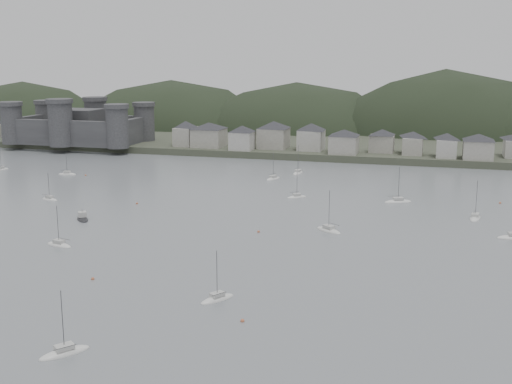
% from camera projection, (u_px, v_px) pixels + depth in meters
% --- Properties ---
extents(ground, '(900.00, 900.00, 0.00)m').
position_uv_depth(ground, '(140.00, 307.00, 115.45)').
color(ground, slate).
rests_on(ground, ground).
extents(far_shore_land, '(900.00, 250.00, 3.00)m').
position_uv_depth(far_shore_land, '(356.00, 128.00, 392.59)').
color(far_shore_land, '#383D2D').
rests_on(far_shore_land, ground).
extents(forested_ridge, '(851.55, 103.94, 102.57)m').
position_uv_depth(forested_ridge, '(358.00, 155.00, 369.83)').
color(forested_ridge, black).
rests_on(forested_ridge, ground).
extents(castle, '(66.00, 43.00, 20.00)m').
position_uv_depth(castle, '(79.00, 126.00, 314.81)').
color(castle, '#373739').
rests_on(castle, far_shore_land).
extents(waterfront_town, '(451.48, 28.46, 12.92)m').
position_uv_depth(waterfront_town, '(442.00, 142.00, 272.41)').
color(waterfront_town, gray).
rests_on(waterfront_town, far_shore_land).
extents(sailboat_lead, '(6.62, 5.95, 9.29)m').
position_uv_depth(sailboat_lead, '(297.00, 197.00, 205.48)').
color(sailboat_lead, silver).
rests_on(sailboat_lead, ground).
extents(moored_fleet, '(259.31, 168.66, 13.12)m').
position_uv_depth(moored_fleet, '(238.00, 217.00, 179.73)').
color(moored_fleet, silver).
rests_on(moored_fleet, ground).
extents(motor_launch_far, '(6.92, 7.60, 3.82)m').
position_uv_depth(motor_launch_far, '(83.00, 219.00, 177.58)').
color(motor_launch_far, black).
rests_on(motor_launch_far, ground).
extents(mooring_buoys, '(178.97, 115.43, 0.70)m').
position_uv_depth(mooring_buoys, '(224.00, 228.00, 168.82)').
color(mooring_buoys, '#B9613D').
rests_on(mooring_buoys, ground).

